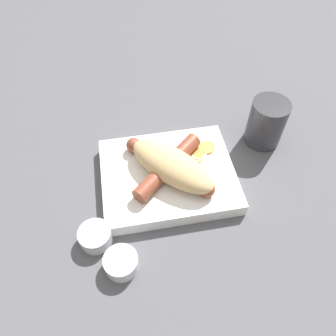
{
  "coord_description": "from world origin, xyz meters",
  "views": [
    {
      "loc": [
        0.06,
        0.35,
        0.5
      ],
      "look_at": [
        0.0,
        0.0,
        0.04
      ],
      "focal_mm": 35.0,
      "sensor_mm": 36.0,
      "label": 1
    }
  ],
  "objects_px": {
    "bread_roll": "(172,166)",
    "drink_glass": "(266,123)",
    "food_tray": "(168,176)",
    "sausage": "(168,166)",
    "condiment_cup_near": "(96,237)",
    "condiment_cup_far": "(121,263)"
  },
  "relations": [
    {
      "from": "food_tray",
      "to": "condiment_cup_near",
      "type": "relative_size",
      "value": 4.49
    },
    {
      "from": "condiment_cup_near",
      "to": "drink_glass",
      "type": "relative_size",
      "value": 0.56
    },
    {
      "from": "bread_roll",
      "to": "sausage",
      "type": "xyz_separation_m",
      "value": [
        0.0,
        -0.01,
        -0.01
      ]
    },
    {
      "from": "bread_roll",
      "to": "drink_glass",
      "type": "bearing_deg",
      "value": -159.59
    },
    {
      "from": "bread_roll",
      "to": "condiment_cup_far",
      "type": "height_order",
      "value": "bread_roll"
    },
    {
      "from": "food_tray",
      "to": "condiment_cup_near",
      "type": "height_order",
      "value": "same"
    },
    {
      "from": "food_tray",
      "to": "drink_glass",
      "type": "xyz_separation_m",
      "value": [
        -0.21,
        -0.07,
        0.03
      ]
    },
    {
      "from": "food_tray",
      "to": "sausage",
      "type": "height_order",
      "value": "sausage"
    },
    {
      "from": "bread_roll",
      "to": "condiment_cup_near",
      "type": "height_order",
      "value": "bread_roll"
    },
    {
      "from": "food_tray",
      "to": "drink_glass",
      "type": "relative_size",
      "value": 2.51
    },
    {
      "from": "sausage",
      "to": "drink_glass",
      "type": "height_order",
      "value": "drink_glass"
    },
    {
      "from": "food_tray",
      "to": "condiment_cup_far",
      "type": "height_order",
      "value": "same"
    },
    {
      "from": "sausage",
      "to": "condiment_cup_near",
      "type": "distance_m",
      "value": 0.17
    },
    {
      "from": "bread_roll",
      "to": "condiment_cup_near",
      "type": "xyz_separation_m",
      "value": [
        0.14,
        0.09,
        -0.04
      ]
    },
    {
      "from": "food_tray",
      "to": "bread_roll",
      "type": "bearing_deg",
      "value": 131.03
    },
    {
      "from": "food_tray",
      "to": "sausage",
      "type": "relative_size",
      "value": 1.61
    },
    {
      "from": "bread_roll",
      "to": "drink_glass",
      "type": "xyz_separation_m",
      "value": [
        -0.2,
        -0.08,
        -0.0
      ]
    },
    {
      "from": "sausage",
      "to": "condiment_cup_far",
      "type": "xyz_separation_m",
      "value": [
        0.1,
        0.15,
        -0.03
      ]
    },
    {
      "from": "food_tray",
      "to": "sausage",
      "type": "xyz_separation_m",
      "value": [
        -0.0,
        -0.0,
        0.03
      ]
    },
    {
      "from": "condiment_cup_near",
      "to": "condiment_cup_far",
      "type": "xyz_separation_m",
      "value": [
        -0.04,
        0.05,
        0.0
      ]
    },
    {
      "from": "food_tray",
      "to": "condiment_cup_far",
      "type": "distance_m",
      "value": 0.18
    },
    {
      "from": "bread_roll",
      "to": "food_tray",
      "type": "bearing_deg",
      "value": -48.97
    }
  ]
}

